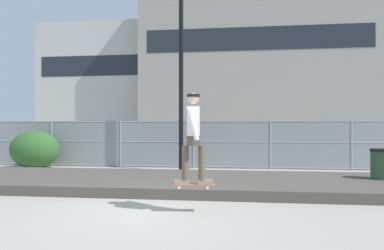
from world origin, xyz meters
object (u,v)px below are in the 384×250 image
Objects in this scene: parked_car_near at (146,143)px; skater at (194,133)px; skateboard at (194,185)px; shrub_left at (35,149)px; trash_bin at (382,168)px; street_lamp at (181,57)px.

skater is at bearing -70.63° from parked_car_near.
skateboard is 0.43× the size of shrub_left.
street_lamp is at bearing 154.35° from trash_bin.
street_lamp is at bearing 101.02° from skateboard.
trash_bin is (4.58, 3.17, 0.00)m from skateboard.
street_lamp is (-1.15, 5.93, 3.60)m from skateboard.
parked_car_near is 5.16m from shrub_left.
skateboard is at bearing -153.43° from skater.
parked_car_near is at bearing 109.37° from skateboard.
parked_car_near reaches higher than trash_bin.
trash_bin reaches higher than skateboard.
skater is 0.38× the size of parked_car_near.
shrub_left is 1.84× the size of trash_bin.
trash_bin is at bearing 34.68° from skater.
skater is at bearing -41.72° from shrub_left.
skateboard is at bearing -70.63° from parked_car_near.
street_lamp is 1.48× the size of parked_car_near.
street_lamp reaches higher than skateboard.
shrub_left is (-6.91, 6.16, -0.76)m from skater.
parked_car_near is 2.36× the size of shrub_left.
skater is 5.66m from trash_bin.
skateboard is at bearing -145.32° from trash_bin.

